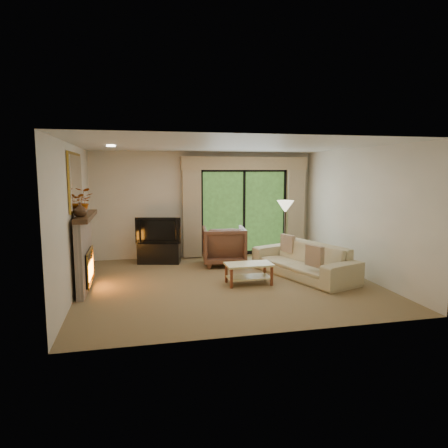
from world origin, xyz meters
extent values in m
plane|color=olive|center=(0.00, 0.00, 0.00)|extent=(5.50, 5.50, 0.00)
plane|color=silver|center=(0.00, 0.00, 2.60)|extent=(5.50, 5.50, 0.00)
plane|color=beige|center=(0.00, 2.50, 1.30)|extent=(5.00, 0.00, 5.00)
plane|color=beige|center=(0.00, -2.50, 1.30)|extent=(5.00, 0.00, 5.00)
plane|color=beige|center=(-2.75, 0.00, 1.30)|extent=(0.00, 5.00, 5.00)
plane|color=beige|center=(2.75, 0.00, 1.30)|extent=(0.00, 5.00, 5.00)
cube|color=tan|center=(-0.35, 2.34, 1.20)|extent=(0.45, 0.18, 2.35)
cube|color=tan|center=(2.35, 2.34, 1.20)|extent=(0.45, 0.18, 2.35)
cube|color=tan|center=(1.00, 2.36, 2.32)|extent=(3.20, 0.24, 0.32)
cube|color=black|center=(-1.18, 1.95, 0.24)|extent=(1.04, 0.65, 0.48)
imported|color=black|center=(-1.18, 1.95, 0.78)|extent=(1.05, 0.38, 0.60)
imported|color=brown|center=(0.26, 1.46, 0.44)|extent=(1.05, 1.08, 0.88)
imported|color=#C0B286|center=(1.61, 0.09, 0.34)|extent=(1.62, 2.49, 0.68)
cube|color=brown|center=(1.53, -0.58, 0.57)|extent=(0.23, 0.41, 0.39)
cube|color=brown|center=(1.53, 0.76, 0.57)|extent=(0.22, 0.39, 0.38)
imported|color=#432B19|center=(-2.61, -0.21, 1.49)|extent=(0.25, 0.25, 0.24)
imported|color=#944208|center=(-2.61, -0.04, 1.61)|extent=(0.48, 0.43, 0.48)
camera|label=1|loc=(-1.70, -7.29, 2.15)|focal=32.00mm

